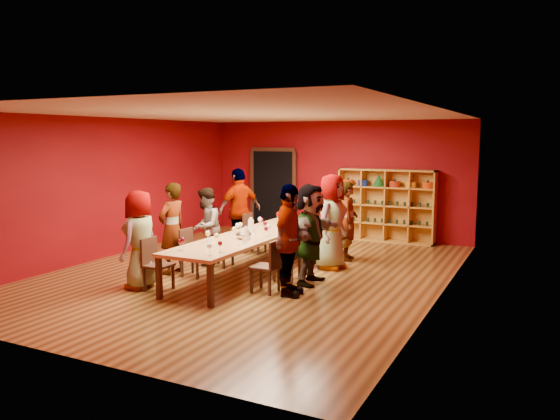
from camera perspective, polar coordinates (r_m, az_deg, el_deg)
The scene contains 47 objects.
room_shell at distance 10.26m, azimuth -2.94°, elevation 1.59°, with size 7.10×9.10×3.04m.
tasting_table at distance 10.38m, azimuth -2.91°, elevation -2.82°, with size 1.10×4.50×0.75m.
doorway at distance 15.04m, azimuth -0.63°, elevation 2.05°, with size 1.40×0.17×2.30m.
shelving_unit at distance 13.79m, azimuth 11.06°, elevation 0.83°, with size 2.40×0.40×1.80m.
chair_person_left_0 at distance 9.49m, azimuth -12.99°, elevation -5.23°, with size 0.42×0.42×0.89m.
person_left_0 at distance 9.62m, azimuth -14.44°, elevation -3.00°, with size 0.82×0.45×1.69m, color beige.
chair_person_left_1 at distance 10.31m, azimuth -9.28°, elevation -4.13°, with size 0.42×0.42×0.89m.
person_left_1 at distance 10.49m, azimuth -11.21°, elevation -1.91°, with size 0.63×0.46×1.73m, color #49494D.
chair_person_left_2 at distance 11.03m, azimuth -6.56°, elevation -3.30°, with size 0.42×0.42×0.89m.
person_left_2 at distance 11.13m, azimuth -7.76°, elevation -1.72°, with size 0.76×0.42×1.57m, color #131B35.
chair_person_left_4 at distance 12.22m, azimuth -2.95°, elevation -2.20°, with size 0.42×0.42×0.89m.
person_left_4 at distance 12.31m, azimuth -4.24°, elevation -0.02°, with size 1.11×0.50×1.89m, color beige.
chair_person_right_1 at distance 9.09m, azimuth -1.11°, elevation -5.60°, with size 0.42×0.42×0.89m.
person_right_1 at distance 8.85m, azimuth 0.91°, elevation -3.19°, with size 1.07×0.49×1.83m, color #49494E.
chair_person_right_2 at distance 9.83m, azimuth 1.16°, elevation -4.60°, with size 0.42×0.42×0.89m.
person_right_2 at distance 9.60m, azimuth 3.22°, elevation -2.52°, with size 1.65×0.47×1.78m, color #5D7FC0.
chair_person_right_3 at distance 10.92m, azimuth 3.90°, elevation -3.39°, with size 0.42×0.42×0.89m.
person_right_3 at distance 10.74m, azimuth 5.39°, elevation -1.23°, with size 0.91×0.50×1.86m, color #141B38.
chair_person_right_4 at distance 11.71m, azimuth 5.53°, elevation -2.66°, with size 0.42×0.42×0.89m.
person_right_4 at distance 11.54m, azimuth 7.14°, elevation -1.14°, with size 0.61×0.44×1.66m, color #4E4E54.
wine_glass_0 at distance 10.08m, azimuth -1.48°, elevation -2.01°, with size 0.08×0.08×0.19m.
wine_glass_1 at distance 9.61m, azimuth -7.58°, elevation -2.48°, with size 0.08×0.08×0.21m.
wine_glass_2 at distance 11.18m, azimuth -2.12°, elevation -1.02°, with size 0.08×0.08×0.21m.
wine_glass_3 at distance 8.53m, azimuth -7.39°, elevation -3.81°, with size 0.08×0.08×0.20m.
wine_glass_4 at distance 10.22m, azimuth -1.19°, elevation -1.81°, with size 0.08×0.08×0.21m.
wine_glass_5 at distance 10.94m, azimuth 1.04°, elevation -1.26°, with size 0.08×0.08×0.19m.
wine_glass_6 at distance 11.78m, azimuth 2.78°, elevation -0.66°, with size 0.07×0.07×0.18m.
wine_glass_7 at distance 10.51m, azimuth -4.16°, elevation -1.59°, with size 0.08×0.08×0.20m.
wine_glass_8 at distance 10.46m, azimuth -4.48°, elevation -1.66°, with size 0.08×0.08×0.20m.
wine_glass_9 at distance 9.05m, azimuth -10.42°, elevation -3.31°, with size 0.07×0.07×0.18m.
wine_glass_10 at distance 9.29m, azimuth -6.65°, elevation -2.77°, with size 0.09×0.09×0.22m.
wine_glass_11 at distance 12.18m, azimuth -0.07°, elevation -0.38°, with size 0.07×0.07×0.18m.
wine_glass_12 at distance 11.29m, azimuth -1.93°, elevation -1.05°, with size 0.07×0.07×0.18m.
wine_glass_13 at distance 11.08m, azimuth 0.86°, elevation -1.16°, with size 0.08×0.08×0.19m.
wine_glass_14 at distance 9.97m, azimuth -4.81°, elevation -2.08°, with size 0.08×0.08×0.21m.
wine_glass_15 at distance 11.95m, azimuth 2.81°, elevation -0.46°, with size 0.08×0.08×0.21m.
wine_glass_16 at distance 9.40m, azimuth -3.86°, elevation -2.73°, with size 0.08×0.08×0.19m.
wine_glass_17 at distance 8.97m, azimuth -10.13°, elevation -3.19°, with size 0.09×0.09×0.22m.
wine_glass_18 at distance 9.76m, azimuth -7.44°, elevation -2.38°, with size 0.08×0.08×0.19m.
wine_glass_19 at distance 8.74m, azimuth -6.29°, elevation -3.54°, with size 0.08×0.08×0.19m.
wine_glass_20 at distance 9.49m, azimuth -3.96°, elevation -2.50°, with size 0.09×0.09×0.22m.
wine_glass_21 at distance 10.62m, azimuth -1.57°, elevation -1.46°, with size 0.08×0.08×0.21m.
wine_glass_22 at distance 11.94m, azimuth -0.25°, elevation -0.48°, with size 0.08×0.08×0.20m.
spittoon_bowl at distance 9.90m, azimuth -3.80°, elevation -2.62°, with size 0.29×0.29×0.16m, color silver.
carafe_a at distance 10.59m, azimuth -3.07°, elevation -1.62°, with size 0.13×0.13×0.28m.
carafe_b at distance 9.68m, azimuth -3.55°, elevation -2.56°, with size 0.12×0.12×0.26m.
wine_bottle at distance 11.59m, azimuth 1.58°, elevation -0.85°, with size 0.10×0.10×0.32m.
Camera 1 is at (5.01, -8.90, 2.57)m, focal length 35.00 mm.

